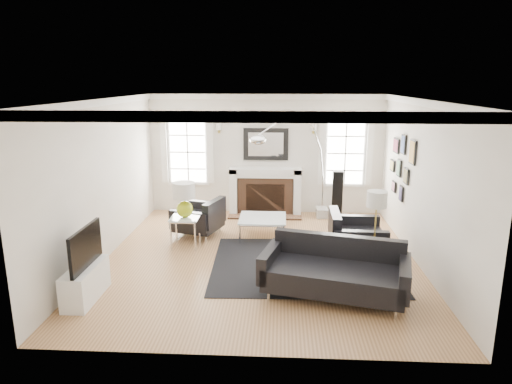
# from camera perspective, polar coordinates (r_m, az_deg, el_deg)

# --- Properties ---
(floor) EXTENTS (6.00, 6.00, 0.00)m
(floor) POSITION_cam_1_polar(r_m,az_deg,el_deg) (8.27, 0.47, -8.26)
(floor) COLOR #91613D
(floor) RESTS_ON ground
(back_wall) EXTENTS (5.50, 0.04, 2.80)m
(back_wall) POSITION_cam_1_polar(r_m,az_deg,el_deg) (10.80, 1.24, 4.71)
(back_wall) COLOR silver
(back_wall) RESTS_ON floor
(front_wall) EXTENTS (5.50, 0.04, 2.80)m
(front_wall) POSITION_cam_1_polar(r_m,az_deg,el_deg) (4.97, -1.15, -6.26)
(front_wall) COLOR silver
(front_wall) RESTS_ON floor
(left_wall) EXTENTS (0.04, 6.00, 2.80)m
(left_wall) POSITION_cam_1_polar(r_m,az_deg,el_deg) (8.44, -18.52, 1.42)
(left_wall) COLOR silver
(left_wall) RESTS_ON floor
(right_wall) EXTENTS (0.04, 6.00, 2.80)m
(right_wall) POSITION_cam_1_polar(r_m,az_deg,el_deg) (8.20, 20.06, 0.95)
(right_wall) COLOR silver
(right_wall) RESTS_ON floor
(ceiling) EXTENTS (5.50, 6.00, 0.02)m
(ceiling) POSITION_cam_1_polar(r_m,az_deg,el_deg) (7.67, 0.51, 11.52)
(ceiling) COLOR white
(ceiling) RESTS_ON back_wall
(crown_molding) EXTENTS (5.50, 6.00, 0.12)m
(crown_molding) POSITION_cam_1_polar(r_m,az_deg,el_deg) (7.67, 0.51, 11.07)
(crown_molding) COLOR white
(crown_molding) RESTS_ON back_wall
(fireplace) EXTENTS (1.70, 0.69, 1.11)m
(fireplace) POSITION_cam_1_polar(r_m,az_deg,el_deg) (10.76, 1.18, 0.02)
(fireplace) COLOR white
(fireplace) RESTS_ON floor
(mantel_mirror) EXTENTS (1.05, 0.07, 0.75)m
(mantel_mirror) POSITION_cam_1_polar(r_m,az_deg,el_deg) (10.72, 1.24, 5.99)
(mantel_mirror) COLOR black
(mantel_mirror) RESTS_ON back_wall
(window_left) EXTENTS (1.24, 0.15, 1.62)m
(window_left) POSITION_cam_1_polar(r_m,az_deg,el_deg) (10.95, -8.52, 5.00)
(window_left) COLOR white
(window_left) RESTS_ON back_wall
(window_right) EXTENTS (1.24, 0.15, 1.62)m
(window_right) POSITION_cam_1_polar(r_m,az_deg,el_deg) (10.83, 11.09, 4.80)
(window_right) COLOR white
(window_right) RESTS_ON back_wall
(gallery_wall) EXTENTS (0.04, 1.73, 1.29)m
(gallery_wall) POSITION_cam_1_polar(r_m,az_deg,el_deg) (9.39, 17.71, 3.51)
(gallery_wall) COLOR black
(gallery_wall) RESTS_ON right_wall
(tv_unit) EXTENTS (0.35, 1.00, 1.09)m
(tv_unit) POSITION_cam_1_polar(r_m,az_deg,el_deg) (7.14, -20.52, -10.01)
(tv_unit) COLOR white
(tv_unit) RESTS_ON floor
(area_rug) EXTENTS (3.17, 2.68, 0.01)m
(area_rug) POSITION_cam_1_polar(r_m,az_deg,el_deg) (8.02, 5.82, -9.01)
(area_rug) COLOR black
(area_rug) RESTS_ON floor
(sofa) EXTENTS (2.26, 1.44, 0.68)m
(sofa) POSITION_cam_1_polar(r_m,az_deg,el_deg) (6.89, 9.84, -9.77)
(sofa) COLOR black
(sofa) RESTS_ON floor
(armchair_left) EXTENTS (1.08, 1.15, 0.63)m
(armchair_left) POSITION_cam_1_polar(r_m,az_deg,el_deg) (9.40, -6.87, -3.32)
(armchair_left) COLOR black
(armchair_left) RESTS_ON floor
(armchair_right) EXTENTS (0.96, 1.07, 0.70)m
(armchair_right) POSITION_cam_1_polar(r_m,az_deg,el_deg) (8.31, 12.08, -5.58)
(armchair_right) COLOR black
(armchair_right) RESTS_ON floor
(coffee_table) EXTENTS (0.93, 0.93, 0.41)m
(coffee_table) POSITION_cam_1_polar(r_m,az_deg,el_deg) (9.21, 0.83, -3.40)
(coffee_table) COLOR silver
(coffee_table) RESTS_ON floor
(side_table_left) EXTENTS (0.54, 0.54, 0.59)m
(side_table_left) POSITION_cam_1_polar(r_m,az_deg,el_deg) (8.76, -8.84, -3.81)
(side_table_left) COLOR silver
(side_table_left) RESTS_ON floor
(nesting_table) EXTENTS (0.49, 0.41, 0.54)m
(nesting_table) POSITION_cam_1_polar(r_m,az_deg,el_deg) (7.39, 13.44, -7.88)
(nesting_table) COLOR silver
(nesting_table) RESTS_ON floor
(gourd_lamp) EXTENTS (0.42, 0.42, 0.67)m
(gourd_lamp) POSITION_cam_1_polar(r_m,az_deg,el_deg) (8.62, -8.96, -0.68)
(gourd_lamp) COLOR #A7BB17
(gourd_lamp) RESTS_ON side_table_left
(orange_vase) EXTENTS (0.11, 0.11, 0.18)m
(orange_vase) POSITION_cam_1_polar(r_m,az_deg,el_deg) (7.32, 13.53, -6.32)
(orange_vase) COLOR #CE601A
(orange_vase) RESTS_ON nesting_table
(arc_floor_lamp) EXTENTS (1.74, 1.61, 2.46)m
(arc_floor_lamp) POSITION_cam_1_polar(r_m,az_deg,el_deg) (9.85, 4.59, 3.39)
(arc_floor_lamp) COLOR silver
(arc_floor_lamp) RESTS_ON floor
(stick_floor_lamp) EXTENTS (0.30, 0.30, 1.50)m
(stick_floor_lamp) POSITION_cam_1_polar(r_m,az_deg,el_deg) (7.08, 14.84, -1.48)
(stick_floor_lamp) COLOR gold
(stick_floor_lamp) RESTS_ON floor
(speaker_tower) EXTENTS (0.25, 0.25, 1.15)m
(speaker_tower) POSITION_cam_1_polar(r_m,az_deg,el_deg) (10.38, 10.12, -0.52)
(speaker_tower) COLOR black
(speaker_tower) RESTS_ON floor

